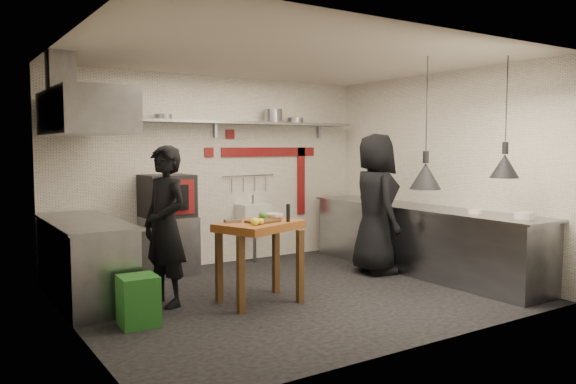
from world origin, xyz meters
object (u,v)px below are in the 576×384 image
prep_table (259,262)px  green_bin (138,301)px  oven_stand (169,245)px  chef_right (375,204)px  combi_oven (167,196)px  chef_left (165,226)px

prep_table → green_bin: bearing=162.4°
oven_stand → prep_table: 1.94m
chef_right → green_bin: bearing=114.7°
combi_oven → green_bin: size_ratio=1.29×
combi_oven → chef_left: (-0.57, -1.44, -0.20)m
prep_table → chef_left: size_ratio=0.52×
chef_left → chef_right: chef_right is taller
prep_table → combi_oven: bearing=80.1°
oven_stand → combi_oven: 0.69m
chef_right → combi_oven: bearing=75.5°
chef_left → oven_stand: bearing=143.8°
combi_oven → green_bin: (-1.07, -1.99, -0.84)m
oven_stand → chef_left: (-0.59, -1.44, 0.49)m
chef_left → chef_right: size_ratio=0.92×
green_bin → prep_table: size_ratio=0.54×
prep_table → chef_right: (2.11, 0.42, 0.51)m
combi_oven → green_bin: bearing=-120.3°
oven_stand → green_bin: oven_stand is taller
green_bin → oven_stand: bearing=61.3°
green_bin → chef_left: chef_left is taller
combi_oven → green_bin: combi_oven is taller
combi_oven → prep_table: combi_oven is taller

